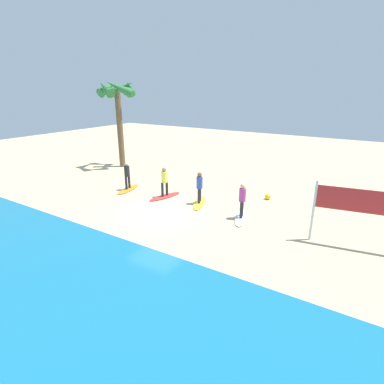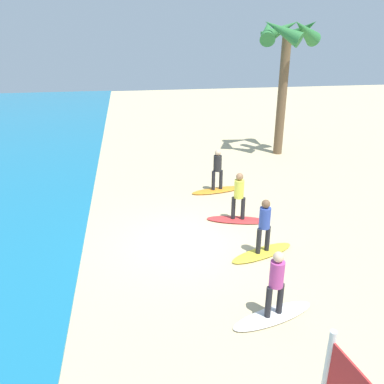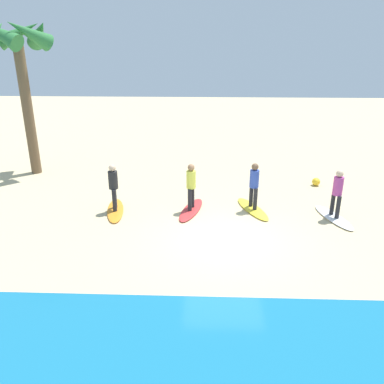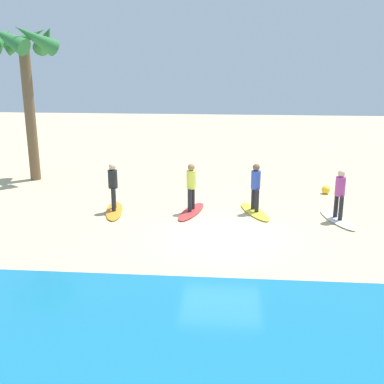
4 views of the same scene
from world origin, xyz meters
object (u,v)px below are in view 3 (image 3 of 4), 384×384
at_px(surfer_orange, 113,184).
at_px(surfer_red, 191,183).
at_px(surfer_white, 337,190).
at_px(surfboard_yellow, 253,209).
at_px(surfer_yellow, 254,183).
at_px(surfboard_white, 334,217).
at_px(surfboard_orange, 115,210).
at_px(surfboard_red, 191,210).
at_px(palm_tree, 18,49).
at_px(beach_ball, 316,182).

bearing_deg(surfer_orange, surfer_red, -176.85).
height_order(surfer_white, surfboard_yellow, surfer_white).
bearing_deg(surfer_yellow, surfer_red, 4.24).
bearing_deg(surfboard_yellow, surfer_red, -106.81).
xyz_separation_m(surfboard_white, surfer_red, (4.85, -0.45, 0.99)).
xyz_separation_m(surfboard_orange, surfer_orange, (0.00, 0.00, 0.99)).
distance_m(surfer_white, surfer_red, 4.87).
distance_m(surfer_yellow, surfboard_orange, 4.96).
bearing_deg(surfboard_orange, surfboard_red, 82.67).
bearing_deg(surfboard_yellow, surfer_orange, -107.41).
distance_m(surfer_white, surfer_orange, 7.53).
relative_size(surfer_yellow, palm_tree, 0.25).
distance_m(surfer_white, surfboard_yellow, 2.91).
distance_m(surfer_red, surfer_orange, 2.67).
height_order(surfer_red, surfer_orange, same).
distance_m(surfboard_red, surfboard_orange, 2.67).
bearing_deg(surfer_orange, surfboard_orange, -90.00).
height_order(surfboard_red, surfer_red, surfer_red).
bearing_deg(beach_ball, surfer_red, 28.58).
xyz_separation_m(surfboard_yellow, surfer_yellow, (0.00, 0.00, 0.99)).
relative_size(surfboard_yellow, surfboard_red, 1.00).
xyz_separation_m(surfer_red, beach_ball, (-5.05, -2.75, -0.87)).
bearing_deg(surfboard_white, surfboard_orange, -109.25).
height_order(surfer_white, beach_ball, surfer_white).
relative_size(surfboard_white, surfer_red, 1.28).
bearing_deg(surfboard_white, surfboard_red, -112.23).
height_order(surfer_red, palm_tree, palm_tree).
bearing_deg(beach_ball, surfboard_red, 28.58).
relative_size(surfboard_yellow, surfer_yellow, 1.28).
relative_size(surfboard_yellow, palm_tree, 0.32).
xyz_separation_m(surfboard_orange, beach_ball, (-7.72, -2.90, 0.12)).
relative_size(surfer_white, beach_ball, 4.99).
distance_m(surfboard_orange, beach_ball, 8.25).
bearing_deg(surfboard_orange, surfer_orange, -10.47).
bearing_deg(palm_tree, surfer_red, 150.85).
bearing_deg(surfer_white, surfer_yellow, -12.84).
bearing_deg(surfboard_red, surfer_red, 0.00).
bearing_deg(beach_ball, surfer_white, 86.44).
height_order(surfer_white, palm_tree, palm_tree).
height_order(surfboard_red, beach_ball, beach_ball).
bearing_deg(palm_tree, surfboard_white, 159.71).
relative_size(surfboard_white, surfer_white, 1.28).
relative_size(surfboard_orange, surfer_orange, 1.28).
xyz_separation_m(surfer_red, surfer_orange, (2.67, 0.15, 0.00)).
xyz_separation_m(surfboard_white, surfer_yellow, (2.67, -0.61, 0.99)).
bearing_deg(surfer_red, surfboard_yellow, -175.76).
bearing_deg(surfboard_yellow, beach_ball, 111.00).
bearing_deg(surfboard_white, surfer_orange, -109.25).
height_order(surfboard_white, surfboard_orange, same).
bearing_deg(surfboard_yellow, palm_tree, -133.37).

